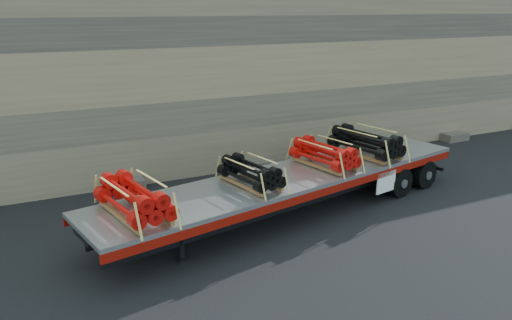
{
  "coord_description": "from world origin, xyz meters",
  "views": [
    {
      "loc": [
        -5.93,
        -11.34,
        5.91
      ],
      "look_at": [
        0.25,
        1.41,
        1.54
      ],
      "focal_mm": 35.0,
      "sensor_mm": 36.0,
      "label": 1
    }
  ],
  "objects_px": {
    "bundle_midfront": "(251,173)",
    "bundle_rear": "(366,143)",
    "trailer": "(292,194)",
    "bundle_midrear": "(324,154)",
    "bundle_front": "(134,200)"
  },
  "relations": [
    {
      "from": "bundle_front",
      "to": "bundle_rear",
      "type": "bearing_deg",
      "value": 0.0
    },
    {
      "from": "trailer",
      "to": "bundle_rear",
      "type": "distance_m",
      "value": 3.35
    },
    {
      "from": "trailer",
      "to": "bundle_rear",
      "type": "height_order",
      "value": "bundle_rear"
    },
    {
      "from": "bundle_midfront",
      "to": "bundle_midrear",
      "type": "bearing_deg",
      "value": 0.0
    },
    {
      "from": "trailer",
      "to": "bundle_front",
      "type": "distance_m",
      "value": 4.99
    },
    {
      "from": "bundle_midfront",
      "to": "bundle_midrear",
      "type": "xyz_separation_m",
      "value": [
        2.74,
        0.57,
        0.03
      ]
    },
    {
      "from": "bundle_front",
      "to": "bundle_rear",
      "type": "relative_size",
      "value": 0.96
    },
    {
      "from": "trailer",
      "to": "bundle_midrear",
      "type": "bearing_deg",
      "value": 0.0
    },
    {
      "from": "trailer",
      "to": "bundle_midrear",
      "type": "distance_m",
      "value": 1.63
    },
    {
      "from": "bundle_midfront",
      "to": "bundle_front",
      "type": "bearing_deg",
      "value": 180.0
    },
    {
      "from": "bundle_midrear",
      "to": "bundle_rear",
      "type": "distance_m",
      "value": 1.88
    },
    {
      "from": "bundle_midfront",
      "to": "bundle_rear",
      "type": "height_order",
      "value": "bundle_rear"
    },
    {
      "from": "bundle_midfront",
      "to": "trailer",
      "type": "bearing_deg",
      "value": -0.0
    },
    {
      "from": "bundle_front",
      "to": "bundle_midrear",
      "type": "height_order",
      "value": "bundle_front"
    },
    {
      "from": "bundle_front",
      "to": "bundle_midrear",
      "type": "xyz_separation_m",
      "value": [
        6.06,
        1.25,
        -0.03
      ]
    }
  ]
}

